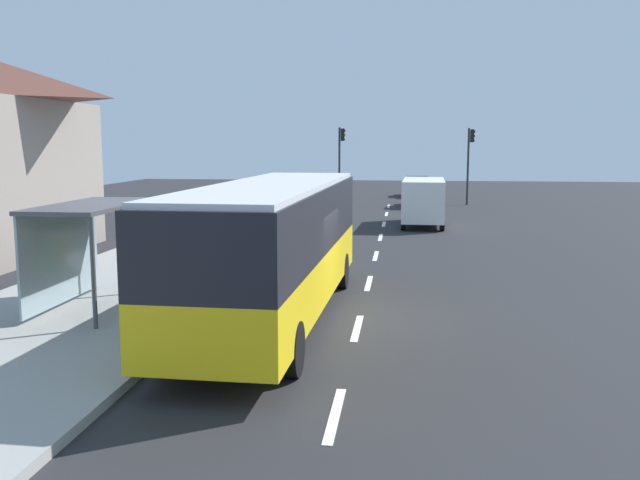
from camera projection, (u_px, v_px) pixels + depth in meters
The scene contains 21 objects.
ground_plane at pixel (375, 238), 30.24m from camera, with size 56.00×92.00×0.04m, color #262628.
sidewalk_platform at pixel (125, 289), 19.19m from camera, with size 6.20×30.00×0.18m, color #999993.
lane_stripe_seg_0 at pixel (335, 415), 10.55m from camera, with size 0.16×2.20×0.01m, color silver.
lane_stripe_seg_1 at pixel (357, 328), 15.46m from camera, with size 0.16×2.20×0.01m, color silver.
lane_stripe_seg_2 at pixel (369, 283), 20.37m from camera, with size 0.16×2.20×0.01m, color silver.
lane_stripe_seg_3 at pixel (376, 256), 25.29m from camera, with size 0.16×2.20×0.01m, color silver.
lane_stripe_seg_4 at pixel (380, 237), 30.20m from camera, with size 0.16×2.20×0.01m, color silver.
lane_stripe_seg_5 at pixel (384, 224), 35.12m from camera, with size 0.16×2.20×0.01m, color silver.
lane_stripe_seg_6 at pixel (386, 214), 40.03m from camera, with size 0.16×2.20×0.01m, color silver.
lane_stripe_seg_7 at pixel (388, 206), 44.95m from camera, with size 0.16×2.20×0.01m, color silver.
bus at pixel (274, 243), 15.84m from camera, with size 2.79×11.07×3.21m.
white_van at pixel (423, 199), 34.34m from camera, with size 2.16×5.26×2.30m.
sedan_near at pixel (418, 186), 53.15m from camera, with size 2.01×4.48×1.52m.
sedan_far at pixel (420, 194), 44.58m from camera, with size 2.02×4.48×1.52m.
recycling_bin_red at pixel (206, 268), 19.20m from camera, with size 0.52×0.52×0.95m, color red.
recycling_bin_yellow at pixel (213, 264), 19.89m from camera, with size 0.52×0.52×0.95m, color yellow.
recycling_bin_green at pixel (219, 260), 20.58m from camera, with size 0.52×0.52×0.95m, color green.
recycling_bin_orange at pixel (225, 256), 21.27m from camera, with size 0.52×0.52×0.95m, color orange.
traffic_light_near_side at pixel (470, 154), 45.50m from camera, with size 0.49×0.28×5.05m.
traffic_light_far_side at pixel (341, 153), 47.31m from camera, with size 0.49×0.28×5.14m.
bus_shelter at pixel (81, 228), 16.51m from camera, with size 1.80×4.00×2.50m.
Camera 1 is at (1.24, -16.02, 4.12)m, focal length 38.85 mm.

